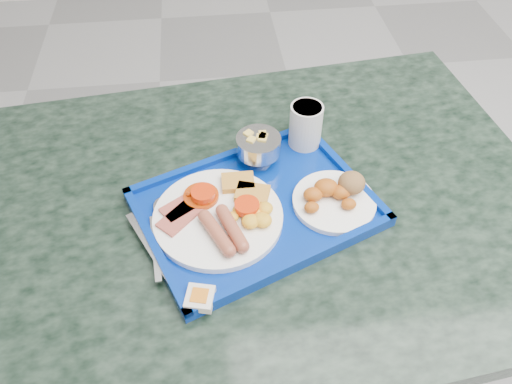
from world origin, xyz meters
The scene contains 9 objects.
table centered at (-1.05, 0.42, 0.58)m, with size 1.33×0.96×0.78m.
tray centered at (-1.02, 0.40, 0.79)m, with size 0.51×0.44×0.03m.
main_plate centered at (-1.08, 0.38, 0.81)m, with size 0.24×0.24×0.04m.
bread_plate centered at (-0.87, 0.39, 0.81)m, with size 0.16×0.16×0.05m.
fruit_bowl centered at (-1.00, 0.52, 0.83)m, with size 0.09×0.09×0.06m.
juice_cup centered at (-0.89, 0.57, 0.84)m, with size 0.07×0.07×0.09m.
spoon centered at (-1.20, 0.39, 0.80)m, with size 0.04×0.19×0.01m.
knife centered at (-1.21, 0.32, 0.80)m, with size 0.01×0.19×0.00m, color #B1B1B3.
jam_packet centered at (-1.13, 0.21, 0.80)m, with size 0.05×0.05×0.02m.
Camera 1 is at (-1.09, -0.22, 1.50)m, focal length 35.00 mm.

